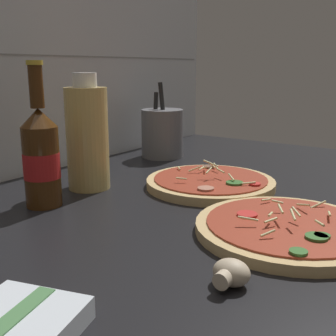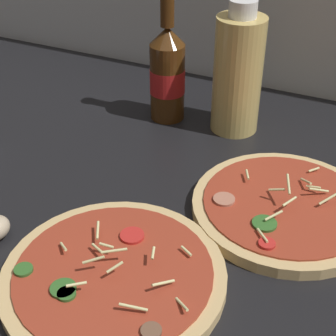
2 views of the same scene
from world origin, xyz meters
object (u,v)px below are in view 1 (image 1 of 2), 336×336
object	(u,v)px
pizza_near	(288,228)
dish_towel	(11,332)
beer_bottle	(41,156)
utensil_crock	(162,133)
mushroom_left	(231,273)
pizza_far	(210,183)
oil_bottle	(87,137)

from	to	relation	value
pizza_near	dish_towel	world-z (taller)	pizza_near
beer_bottle	utensil_crock	distance (cm)	48.22
pizza_near	mushroom_left	bearing A→B (deg)	179.77
pizza_near	beer_bottle	world-z (taller)	beer_bottle
beer_bottle	utensil_crock	bearing A→B (deg)	8.90
beer_bottle	dish_towel	xyz separation A→B (cm)	(-27.92, -29.79, -8.12)
beer_bottle	pizza_far	bearing A→B (deg)	-34.33
pizza_far	dish_towel	world-z (taller)	pizza_far
mushroom_left	utensil_crock	xyz separation A→B (cm)	(54.36, 48.90, 5.23)
dish_towel	mushroom_left	bearing A→B (deg)	-28.87
pizza_far	beer_bottle	size ratio (longest dim) A/B	1.04
beer_bottle	oil_bottle	distance (cm)	13.16
utensil_crock	pizza_near	bearing A→B (deg)	-125.75
pizza_near	dish_towel	bearing A→B (deg)	163.74
pizza_far	dish_towel	distance (cm)	57.00
beer_bottle	mushroom_left	world-z (taller)	beer_bottle
beer_bottle	oil_bottle	bearing A→B (deg)	6.48
pizza_near	mushroom_left	size ratio (longest dim) A/B	5.93
pizza_far	oil_bottle	bearing A→B (deg)	126.17
mushroom_left	dish_towel	world-z (taller)	mushroom_left
dish_towel	pizza_far	bearing A→B (deg)	10.74
mushroom_left	beer_bottle	bearing A→B (deg)	80.71
mushroom_left	dish_towel	distance (cm)	24.15
pizza_near	utensil_crock	xyz separation A→B (cm)	(35.25, 48.98, 5.88)
pizza_near	oil_bottle	size ratio (longest dim) A/B	1.18
pizza_far	dish_towel	size ratio (longest dim) A/B	1.81
dish_towel	utensil_crock	bearing A→B (deg)	26.25
pizza_near	utensil_crock	bearing A→B (deg)	54.25
mushroom_left	utensil_crock	distance (cm)	73.30
pizza_far	oil_bottle	size ratio (longest dim) A/B	1.14
beer_bottle	dish_towel	size ratio (longest dim) A/B	1.74
pizza_far	utensil_crock	world-z (taller)	utensil_crock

